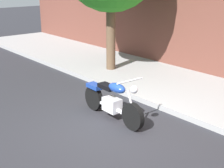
% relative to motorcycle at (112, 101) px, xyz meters
% --- Properties ---
extents(ground_plane, '(60.00, 60.00, 0.00)m').
position_rel_motorcycle_xyz_m(ground_plane, '(0.40, -0.35, -0.45)').
color(ground_plane, '#28282D').
extents(sidewalk, '(24.29, 3.28, 0.14)m').
position_rel_motorcycle_xyz_m(sidewalk, '(0.40, 2.89, -0.38)').
color(sidewalk, '#979797').
rests_on(sidewalk, ground).
extents(motorcycle, '(2.09, 0.70, 1.12)m').
position_rel_motorcycle_xyz_m(motorcycle, '(0.00, 0.00, 0.00)').
color(motorcycle, black).
rests_on(motorcycle, ground).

